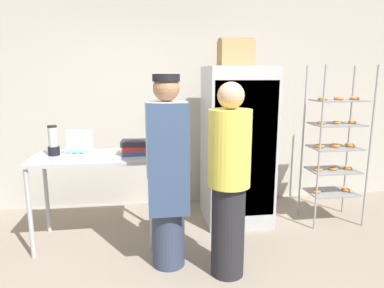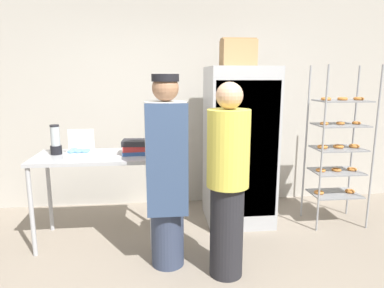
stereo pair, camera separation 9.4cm
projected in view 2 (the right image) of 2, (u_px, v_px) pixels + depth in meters
name	position (u px, v px, depth m)	size (l,w,h in m)	color
back_wall	(180.00, 99.00, 4.58)	(6.40, 0.12, 2.86)	#B7B2A8
refrigerator	(239.00, 146.00, 4.02)	(0.76, 0.76, 1.83)	#ADAFB5
baking_rack	(338.00, 147.00, 3.95)	(0.62, 0.44, 1.85)	#93969B
prep_counter	(96.00, 165.00, 3.53)	(1.22, 0.65, 0.93)	#ADAFB5
donut_box	(79.00, 152.00, 3.44)	(0.26, 0.22, 0.26)	white
blender_pitcher	(56.00, 141.00, 3.52)	(0.11, 0.11, 0.31)	black
binder_stack	(136.00, 147.00, 3.54)	(0.28, 0.23, 0.15)	#2D5193
cardboard_storage_box	(238.00, 53.00, 3.87)	(0.39, 0.28, 0.31)	#A87F51
person_baker	(167.00, 170.00, 3.03)	(0.37, 0.39, 1.75)	#333D56
person_customer	(228.00, 181.00, 2.88)	(0.36, 0.36, 1.68)	#232328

